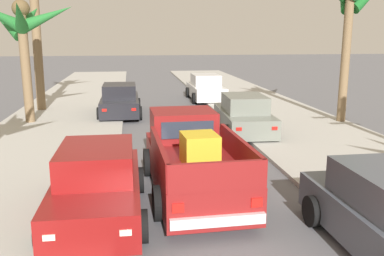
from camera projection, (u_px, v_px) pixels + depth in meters
The scene contains 11 objects.
sidewalk_left at pixel (44, 146), 14.61m from camera, with size 5.27×60.00×0.12m, color #B2AFA8.
sidewalk_right at pixel (313, 136), 16.00m from camera, with size 5.27×60.00×0.12m, color #B2AFA8.
curb_left at pixel (81, 145), 14.79m from camera, with size 0.16×60.00×0.10m, color silver.
curb_right at pixel (282, 138), 15.83m from camera, with size 0.16×60.00×0.10m, color silver.
pickup_truck at pixel (192, 160), 10.45m from camera, with size 2.34×5.27×1.80m.
car_right_near at pixel (97, 185), 8.95m from camera, with size 2.03×4.26×1.54m.
car_left_mid at pixel (120, 101), 20.31m from camera, with size 2.04×4.27×1.54m.
car_right_mid at pixel (244, 116), 16.62m from camera, with size 2.18×4.32×1.54m.
car_right_far at pixel (206, 88), 25.18m from camera, with size 2.04×4.27×1.54m.
palm_tree_left_fore at pixel (22, 26), 17.47m from camera, with size 4.03×3.71×5.26m.
palm_tree_right_mid at pixel (351, 2), 17.60m from camera, with size 3.72×3.54×6.47m.
Camera 1 is at (-1.89, -2.73, 3.82)m, focal length 39.41 mm.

